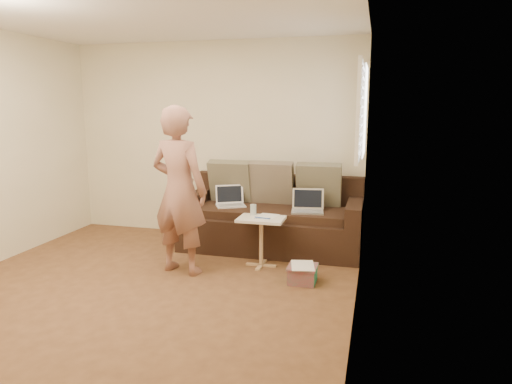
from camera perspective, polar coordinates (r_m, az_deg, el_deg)
floor at (r=4.59m, az=-14.60°, el=-12.32°), size 4.50×4.50×0.00m
ceiling at (r=4.32m, az=-16.33°, el=21.41°), size 4.50×4.50×0.00m
wall_back at (r=6.30m, az=-5.11°, el=6.39°), size 4.00×0.00×4.00m
wall_right at (r=3.69m, az=12.60°, el=3.17°), size 0.00×4.50×4.50m
window_blinds at (r=5.16m, az=12.91°, el=9.68°), size 0.12×0.88×1.08m
sofa at (r=5.73m, az=1.92°, el=-2.87°), size 2.20×0.95×0.85m
pillow_left at (r=6.02m, az=-3.17°, el=1.32°), size 0.55×0.29×0.57m
pillow_mid at (r=5.89m, az=1.98°, el=1.13°), size 0.55×0.27×0.57m
pillow_right at (r=5.78m, az=7.76°, el=0.85°), size 0.55×0.28×0.57m
laptop_silver at (r=5.49m, az=6.35°, el=-2.52°), size 0.41×0.32×0.25m
laptop_white at (r=5.79m, az=-3.14°, el=-1.77°), size 0.43×0.39×0.26m
person at (r=4.89m, az=-9.45°, el=0.19°), size 0.72×0.55×1.77m
side_table at (r=5.13m, az=0.64°, el=-6.19°), size 0.50×0.35×0.55m
drinking_glass at (r=5.18m, az=-0.34°, el=-2.18°), size 0.07×0.07×0.12m
scissors at (r=5.01m, az=0.79°, el=-3.24°), size 0.20×0.14×0.02m
paper_on_table at (r=5.10m, az=1.27°, el=-3.06°), size 0.25×0.33×0.00m
striped_box at (r=4.75m, az=5.77°, el=-10.02°), size 0.29×0.29×0.18m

